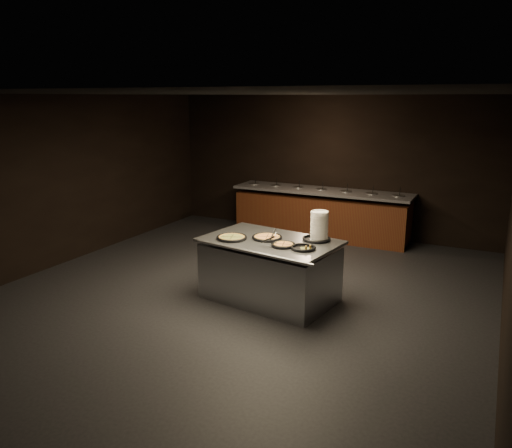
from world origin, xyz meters
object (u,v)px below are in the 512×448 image
object	(u,v)px
pan_veggie_whole	(232,237)
pan_cheese_whole	(267,237)
plate_stack	(319,226)
serving_counter	(270,271)

from	to	relation	value
pan_veggie_whole	pan_cheese_whole	bearing A→B (deg)	27.81
plate_stack	pan_cheese_whole	xyz separation A→B (m)	(-0.69, -0.25, -0.19)
pan_veggie_whole	plate_stack	bearing A→B (deg)	23.09
plate_stack	pan_veggie_whole	xyz separation A→B (m)	(-1.14, -0.48, -0.19)
serving_counter	plate_stack	size ratio (longest dim) A/B	4.88
plate_stack	pan_cheese_whole	distance (m)	0.76
serving_counter	pan_cheese_whole	world-z (taller)	pan_cheese_whole
plate_stack	pan_cheese_whole	world-z (taller)	plate_stack
pan_veggie_whole	pan_cheese_whole	distance (m)	0.50
serving_counter	plate_stack	bearing A→B (deg)	33.07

